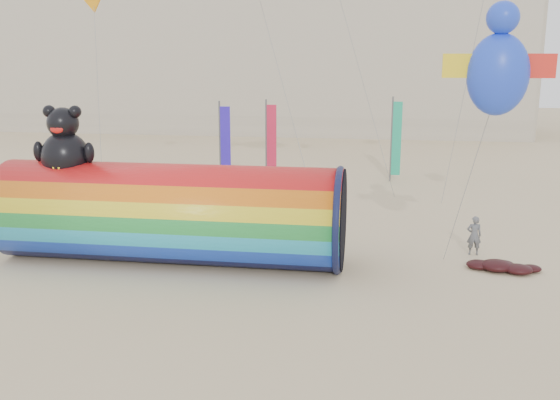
# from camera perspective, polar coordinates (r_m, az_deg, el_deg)

# --- Properties ---
(ground) EXTENTS (160.00, 160.00, 0.00)m
(ground) POSITION_cam_1_polar(r_m,az_deg,el_deg) (22.19, -1.90, -6.87)
(ground) COLOR #CCB58C
(ground) RESTS_ON ground
(hotel_building) EXTENTS (60.40, 15.40, 20.60)m
(hotel_building) POSITION_cam_1_polar(r_m,az_deg,el_deg) (68.40, -4.68, 15.23)
(hotel_building) COLOR #B7AD99
(hotel_building) RESTS_ON ground
(windsock_assembly) EXTENTS (12.76, 3.89, 5.88)m
(windsock_assembly) POSITION_cam_1_polar(r_m,az_deg,el_deg) (23.46, -9.98, -0.98)
(windsock_assembly) COLOR red
(windsock_assembly) RESTS_ON ground
(kite_handler) EXTENTS (0.58, 0.40, 1.54)m
(kite_handler) POSITION_cam_1_polar(r_m,az_deg,el_deg) (25.32, 17.32, -3.11)
(kite_handler) COLOR #56585D
(kite_handler) RESTS_ON ground
(fabric_bundle) EXTENTS (2.62, 1.35, 0.41)m
(fabric_bundle) POSITION_cam_1_polar(r_m,az_deg,el_deg) (23.91, 19.67, -5.73)
(fabric_bundle) COLOR #3D0B0D
(fabric_bundle) RESTS_ON ground
(festival_banners) EXTENTS (10.06, 5.43, 5.20)m
(festival_banners) POSITION_cam_1_polar(r_m,az_deg,el_deg) (36.19, 1.81, 5.18)
(festival_banners) COLOR #59595E
(festival_banners) RESTS_ON ground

